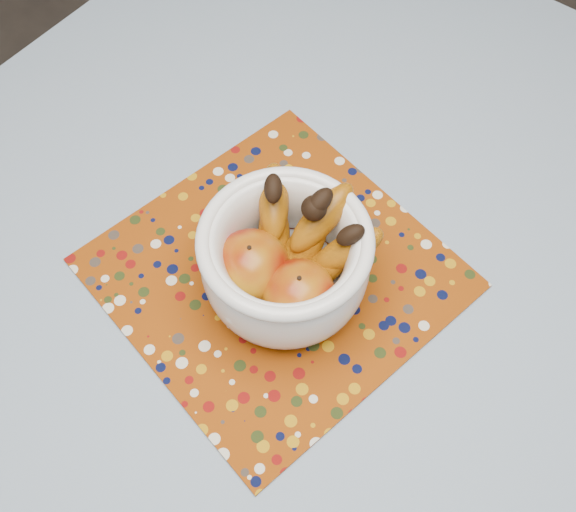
{
  "coord_description": "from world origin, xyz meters",
  "views": [
    {
      "loc": [
        0.14,
        -0.31,
        1.49
      ],
      "look_at": [
        -0.09,
        -0.01,
        0.83
      ],
      "focal_mm": 42.0,
      "sensor_mm": 36.0,
      "label": 1
    }
  ],
  "objects": [
    {
      "name": "table",
      "position": [
        0.0,
        0.0,
        0.67
      ],
      "size": [
        1.2,
        1.2,
        0.75
      ],
      "color": "brown",
      "rests_on": "ground"
    },
    {
      "name": "tablecloth",
      "position": [
        0.0,
        0.0,
        0.76
      ],
      "size": [
        1.32,
        1.32,
        0.01
      ],
      "primitive_type": "cube",
      "color": "slate",
      "rests_on": "table"
    },
    {
      "name": "placemat",
      "position": [
        -0.11,
        -0.01,
        0.76
      ],
      "size": [
        0.44,
        0.44,
        0.0
      ],
      "primitive_type": "cube",
      "rotation": [
        0.0,
        0.0,
        -0.19
      ],
      "color": "#7C3206",
      "rests_on": "tablecloth"
    },
    {
      "name": "fruit_bowl",
      "position": [
        -0.09,
        -0.01,
        0.83
      ],
      "size": [
        0.23,
        0.21,
        0.15
      ],
      "color": "white",
      "rests_on": "placemat"
    }
  ]
}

